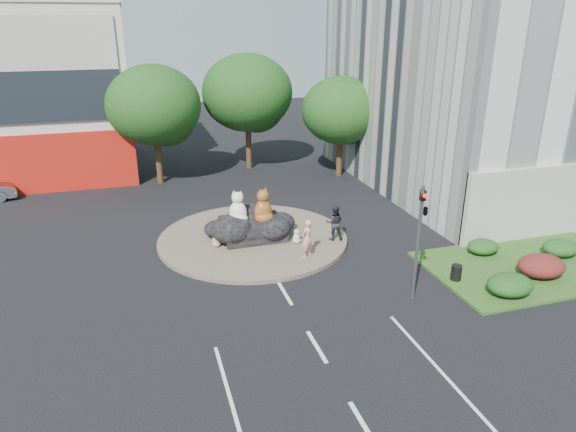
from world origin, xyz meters
name	(u,v)px	position (x,y,z in m)	size (l,w,h in m)	color
ground	(317,347)	(0.00, 0.00, 0.00)	(120.00, 120.00, 0.00)	black
roundabout_island	(253,238)	(0.00, 10.00, 0.10)	(10.00, 10.00, 0.20)	brown
rock_plinth	(253,229)	(0.00, 10.00, 0.65)	(3.20, 2.60, 0.90)	black
grass_verge	(533,266)	(12.00, 3.00, 0.06)	(10.00, 6.00, 0.12)	#224C19
tree_left	(155,109)	(-3.93, 22.06, 5.25)	(6.46, 6.46, 8.27)	#382314
tree_mid	(248,96)	(3.07, 24.06, 5.56)	(6.84, 6.84, 8.76)	#382314
tree_right	(341,114)	(9.07, 20.06, 4.63)	(5.70, 5.70, 7.30)	#382314
hedge_near_green	(510,285)	(9.00, 1.00, 0.57)	(2.00, 1.60, 0.90)	#143E13
hedge_red	(541,266)	(11.50, 2.00, 0.61)	(2.20, 1.76, 0.99)	#521618
hedge_mid_green	(561,248)	(14.00, 3.50, 0.53)	(1.80, 1.44, 0.81)	#143E13
hedge_back_green	(483,247)	(10.50, 4.80, 0.48)	(1.60, 1.28, 0.72)	#143E13
traffic_light	(422,219)	(5.10, 2.00, 3.62)	(0.44, 1.24, 5.00)	#595B60
street_lamp	(493,148)	(12.82, 8.00, 4.55)	(2.34, 0.22, 8.06)	#595B60
cat_white	(238,207)	(-0.78, 9.88, 2.00)	(1.08, 0.93, 1.80)	silver
cat_tabby	(263,205)	(0.50, 9.63, 2.04)	(1.13, 0.98, 1.88)	#B65925
kitten_calico	(216,239)	(-2.07, 9.33, 0.62)	(0.50, 0.43, 0.84)	silver
kitten_white	(296,236)	(1.97, 8.55, 0.60)	(0.47, 0.41, 0.79)	silver
pedestrian_pink	(307,238)	(1.96, 6.86, 1.15)	(0.69, 0.45, 1.90)	pink
pedestrian_dark	(335,223)	(4.00, 8.40, 1.15)	(0.92, 0.72, 1.89)	black
litter_bin	(456,272)	(7.61, 2.79, 0.47)	(0.47, 0.47, 0.70)	black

